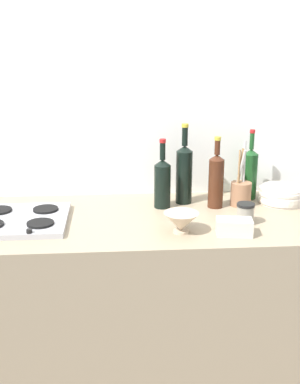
% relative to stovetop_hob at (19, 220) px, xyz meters
% --- Properties ---
extents(counter_block, '(1.80, 0.70, 0.90)m').
position_rel_stovetop_hob_xyz_m(counter_block, '(0.57, 0.02, -0.46)').
color(counter_block, tan).
rests_on(counter_block, ground).
extents(backsplash_panel, '(1.90, 0.06, 2.59)m').
position_rel_stovetop_hob_xyz_m(backsplash_panel, '(0.57, 0.40, 0.38)').
color(backsplash_panel, white).
rests_on(backsplash_panel, ground).
extents(stovetop_hob, '(0.41, 0.39, 0.04)m').
position_rel_stovetop_hob_xyz_m(stovetop_hob, '(0.00, 0.00, 0.00)').
color(stovetop_hob, '#B2B2B7').
rests_on(stovetop_hob, counter_block).
extents(plate_stack, '(0.22, 0.22, 0.08)m').
position_rel_stovetop_hob_xyz_m(plate_stack, '(1.21, 0.18, 0.03)').
color(plate_stack, silver).
rests_on(plate_stack, counter_block).
extents(wine_bottle_leftmost, '(0.08, 0.08, 0.38)m').
position_rel_stovetop_hob_xyz_m(wine_bottle_leftmost, '(0.74, 0.22, 0.14)').
color(wine_bottle_leftmost, black).
rests_on(wine_bottle_leftmost, counter_block).
extents(wine_bottle_mid_left, '(0.07, 0.07, 0.34)m').
position_rel_stovetop_hob_xyz_m(wine_bottle_mid_left, '(0.88, 0.14, 0.12)').
color(wine_bottle_mid_left, '#472314').
rests_on(wine_bottle_mid_left, counter_block).
extents(wine_bottle_mid_right, '(0.08, 0.08, 0.33)m').
position_rel_stovetop_hob_xyz_m(wine_bottle_mid_right, '(0.64, 0.16, 0.11)').
color(wine_bottle_mid_right, black).
rests_on(wine_bottle_mid_right, counter_block).
extents(wine_bottle_rightmost, '(0.07, 0.07, 0.34)m').
position_rel_stovetop_hob_xyz_m(wine_bottle_rightmost, '(1.08, 0.27, 0.12)').
color(wine_bottle_rightmost, '#19471E').
rests_on(wine_bottle_rightmost, counter_block).
extents(mixing_bowl, '(0.15, 0.15, 0.09)m').
position_rel_stovetop_hob_xyz_m(mixing_bowl, '(0.68, -0.16, 0.03)').
color(mixing_bowl, beige).
rests_on(mixing_bowl, counter_block).
extents(butter_dish, '(0.15, 0.10, 0.07)m').
position_rel_stovetop_hob_xyz_m(butter_dish, '(0.89, -0.20, 0.02)').
color(butter_dish, silver).
rests_on(butter_dish, counter_block).
extents(utensil_crock, '(0.10, 0.10, 0.30)m').
position_rel_stovetop_hob_xyz_m(utensil_crock, '(1.01, 0.16, 0.05)').
color(utensil_crock, '#996B4C').
rests_on(utensil_crock, counter_block).
extents(condiment_jar_front, '(0.08, 0.08, 0.09)m').
position_rel_stovetop_hob_xyz_m(condiment_jar_front, '(0.97, -0.08, 0.03)').
color(condiment_jar_front, '#9E998C').
rests_on(condiment_jar_front, counter_block).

